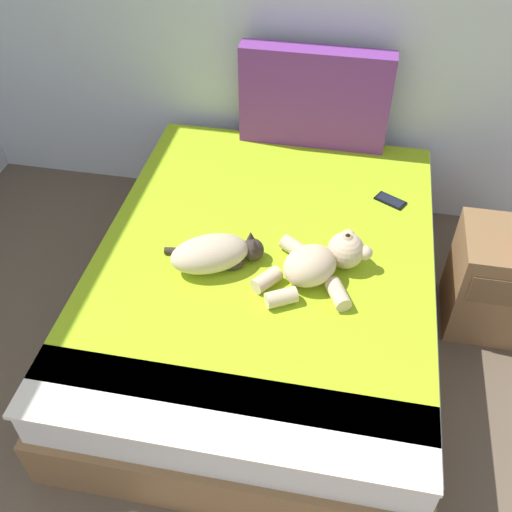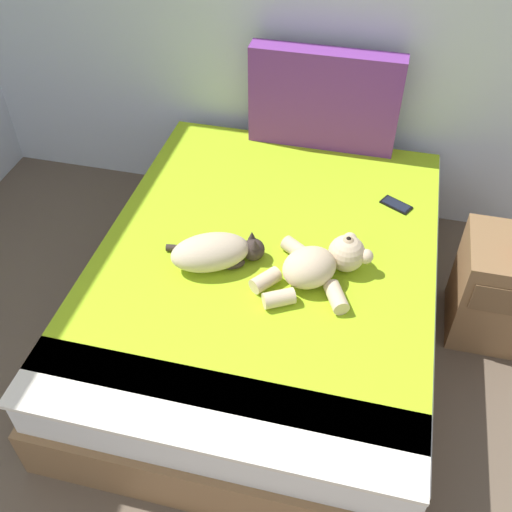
{
  "view_description": "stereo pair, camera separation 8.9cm",
  "coord_description": "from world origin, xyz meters",
  "views": [
    {
      "loc": [
        2.28,
        0.84,
        2.31
      ],
      "look_at": [
        1.94,
        2.62,
        0.59
      ],
      "focal_mm": 41.53,
      "sensor_mm": 36.0,
      "label": 1
    },
    {
      "loc": [
        2.37,
        0.86,
        2.31
      ],
      "look_at": [
        1.94,
        2.62,
        0.59
      ],
      "focal_mm": 41.53,
      "sensor_mm": 36.0,
      "label": 2
    }
  ],
  "objects": [
    {
      "name": "cell_phone",
      "position": [
        2.5,
        3.21,
        0.51
      ],
      "size": [
        0.16,
        0.13,
        0.01
      ],
      "color": "black",
      "rests_on": "bed"
    },
    {
      "name": "ground_plane",
      "position": [
        2.09,
        1.91,
        0.0
      ],
      "size": [
        10.44,
        10.44,
        0.0
      ],
      "primitive_type": "plane",
      "color": "brown"
    },
    {
      "name": "bed",
      "position": [
        1.96,
        2.75,
        0.25
      ],
      "size": [
        1.55,
        2.0,
        0.51
      ],
      "color": "olive",
      "rests_on": "ground_plane"
    },
    {
      "name": "patterned_cushion",
      "position": [
        2.05,
        3.67,
        0.77
      ],
      "size": [
        0.79,
        0.12,
        0.54
      ],
      "color": "#72338C",
      "rests_on": "bed"
    },
    {
      "name": "cat",
      "position": [
        1.76,
        2.62,
        0.58
      ],
      "size": [
        0.44,
        0.32,
        0.15
      ],
      "color": "#C6B293",
      "rests_on": "bed"
    },
    {
      "name": "nightstand",
      "position": [
        3.09,
        3.0,
        0.27
      ],
      "size": [
        0.49,
        0.43,
        0.54
      ],
      "color": "olive",
      "rests_on": "ground_plane"
    },
    {
      "name": "teddy_bear",
      "position": [
        2.21,
        2.64,
        0.58
      ],
      "size": [
        0.49,
        0.46,
        0.17
      ],
      "color": "beige",
      "rests_on": "bed"
    }
  ]
}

